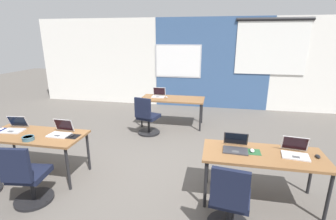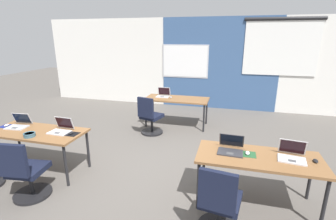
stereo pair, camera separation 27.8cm
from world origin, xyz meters
The scene contains 22 objects.
ground_plane centered at (0.00, 0.00, 0.00)m, with size 24.00×24.00×0.00m.
back_wall_assembly centered at (0.05, 4.19, 1.41)m, with size 10.00×0.27×2.80m.
desk_near_left centered at (-1.75, -0.60, 0.66)m, with size 1.60×0.70×0.72m.
desk_near_right centered at (1.75, -0.60, 0.66)m, with size 1.60×0.70×0.72m.
desk_far_center centered at (0.00, 2.20, 0.66)m, with size 1.60×0.70×0.72m.
laptop_near_right_inner centered at (1.39, -0.54, 0.77)m, with size 0.34×0.34×0.22m.
mousepad_near_right_inner centered at (1.61, -0.58, 0.72)m, with size 0.22×0.19×0.00m.
mouse_near_right_inner centered at (1.61, -0.58, 0.74)m, with size 0.06×0.10×0.03m.
chair_near_right_inner centered at (1.30, -1.29, 0.38)m, with size 0.52×0.57×0.92m.
laptop_far_left centered at (-0.39, 2.30, 0.77)m, with size 0.33×0.29×0.23m.
mouse_far_left centered at (-0.16, 2.21, 0.74)m, with size 0.07×0.11×0.03m.
chair_far_left centered at (-0.46, 1.45, 0.38)m, with size 0.54×0.59×0.92m.
laptop_near_left_inner centered at (-1.33, -0.52, 0.77)m, with size 0.34×0.31×0.23m.
mousepad_near_left_inner centered at (-1.10, -0.56, 0.72)m, with size 0.22×0.19×0.00m.
mouse_near_left_inner centered at (-1.10, -0.56, 0.74)m, with size 0.06×0.10×0.03m.
chair_near_left_inner centered at (-1.35, -1.31, 0.38)m, with size 0.52×0.56×0.92m.
laptop_near_right_end centered at (2.15, -0.55, 0.77)m, with size 0.37×0.34×0.23m.
mouse_near_right_end centered at (2.42, -0.58, 0.74)m, with size 0.06×0.10×0.03m.
laptop_near_left_end centered at (-2.19, -0.51, 0.77)m, with size 0.36×0.35×0.22m.
mousepad_near_left_end centered at (-2.42, -0.55, 0.72)m, with size 0.22×0.19×0.00m.
mouse_near_left_end centered at (-2.42, -0.55, 0.74)m, with size 0.06×0.10×0.03m.
snack_bowl centered at (-1.67, -0.83, 0.76)m, with size 0.18×0.18×0.06m.
Camera 1 is at (1.08, -3.78, 2.23)m, focal length 26.27 mm.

